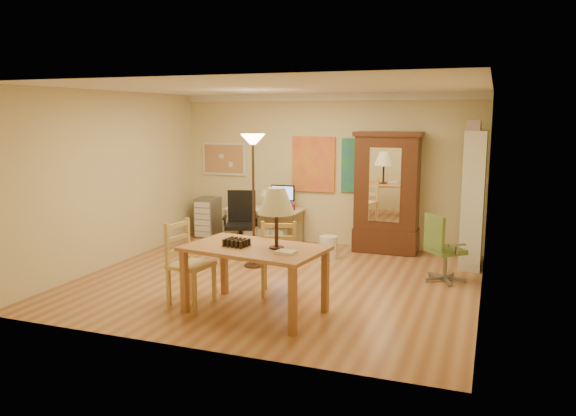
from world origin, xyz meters
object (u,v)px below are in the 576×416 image
(computer_desk, at_px, (267,222))
(office_chair_green, at_px, (443,264))
(bookshelf, at_px, (473,199))
(armoire, at_px, (387,200))
(office_chair_black, at_px, (241,238))
(dining_table, at_px, (262,235))

(computer_desk, distance_m, office_chair_green, 3.55)
(computer_desk, distance_m, bookshelf, 3.67)
(computer_desk, bearing_deg, armoire, 2.27)
(armoire, bearing_deg, computer_desk, -177.73)
(office_chair_green, xyz_separation_m, bookshelf, (0.32, 1.03, 0.79))
(office_chair_black, relative_size, armoire, 0.52)
(computer_desk, height_order, armoire, armoire)
(office_chair_black, bearing_deg, dining_table, -60.02)
(office_chair_green, bearing_deg, computer_desk, 157.07)
(office_chair_green, distance_m, bookshelf, 1.34)
(armoire, relative_size, bookshelf, 0.98)
(dining_table, height_order, computer_desk, dining_table)
(computer_desk, distance_m, office_chair_black, 0.96)
(bookshelf, bearing_deg, dining_table, -125.47)
(office_chair_black, bearing_deg, office_chair_green, -7.41)
(armoire, bearing_deg, office_chair_black, -155.44)
(computer_desk, xyz_separation_m, office_chair_green, (3.27, -1.38, -0.14))
(office_chair_black, height_order, office_chair_green, office_chair_black)
(computer_desk, relative_size, office_chair_green, 1.47)
(computer_desk, bearing_deg, office_chair_black, -94.69)
(dining_table, bearing_deg, office_chair_green, 47.75)
(dining_table, xyz_separation_m, office_chair_black, (-1.45, 2.52, -0.67))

